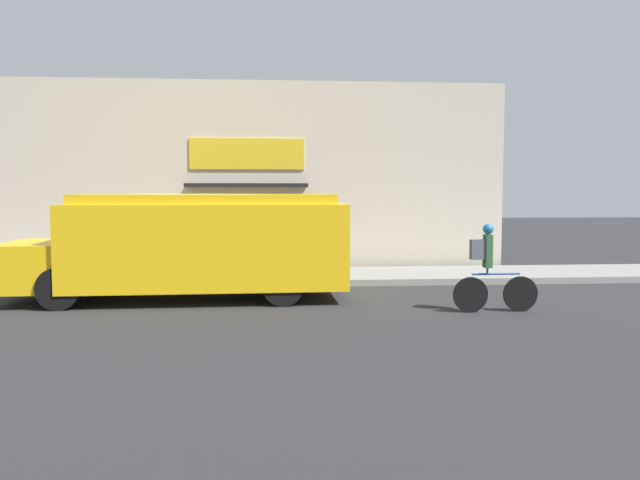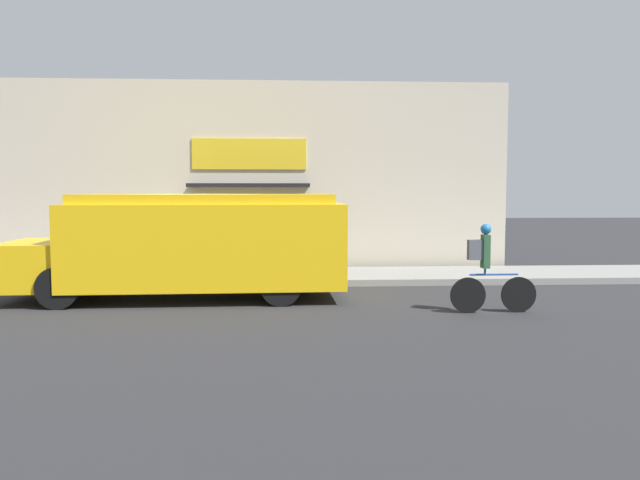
# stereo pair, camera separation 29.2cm
# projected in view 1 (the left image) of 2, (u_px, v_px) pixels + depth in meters

# --- Properties ---
(ground_plane) EXTENTS (70.00, 70.00, 0.00)m
(ground_plane) POSITION_uv_depth(u_px,v_px,m) (200.00, 288.00, 14.10)
(ground_plane) COLOR #2B2B2D
(sidewalk) EXTENTS (28.00, 2.47, 0.15)m
(sidewalk) POSITION_uv_depth(u_px,v_px,m) (206.00, 277.00, 15.32)
(sidewalk) COLOR gray
(sidewalk) RESTS_ON ground_plane
(storefront) EXTENTS (16.06, 0.85, 5.14)m
(storefront) POSITION_uv_depth(u_px,v_px,m) (211.00, 177.00, 16.70)
(storefront) COLOR beige
(storefront) RESTS_ON ground_plane
(school_bus) EXTENTS (6.77, 2.63, 2.14)m
(school_bus) POSITION_uv_depth(u_px,v_px,m) (192.00, 244.00, 12.62)
(school_bus) COLOR yellow
(school_bus) RESTS_ON ground_plane
(cyclist) EXTENTS (1.59, 0.20, 1.62)m
(cyclist) POSITION_uv_depth(u_px,v_px,m) (490.00, 270.00, 11.30)
(cyclist) COLOR black
(cyclist) RESTS_ON ground_plane
(trash_bin) EXTENTS (0.55, 0.55, 0.89)m
(trash_bin) POSITION_uv_depth(u_px,v_px,m) (290.00, 254.00, 15.91)
(trash_bin) COLOR slate
(trash_bin) RESTS_ON sidewalk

